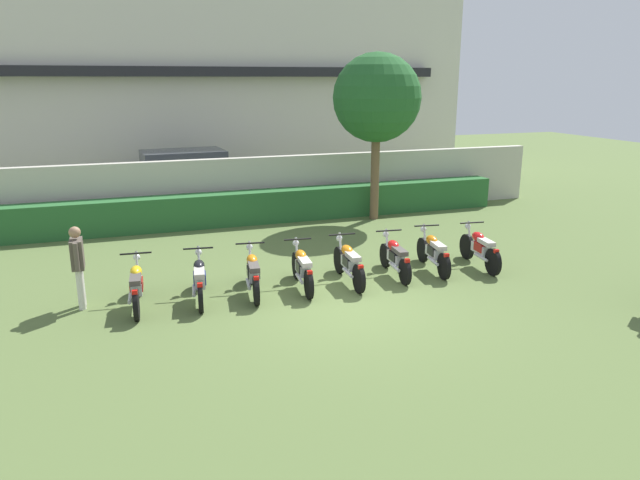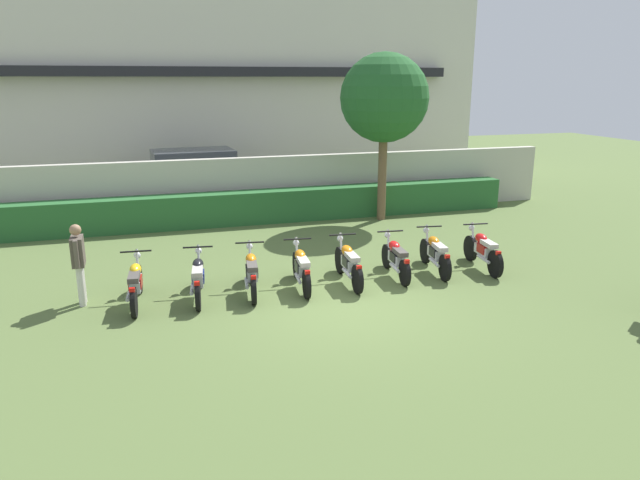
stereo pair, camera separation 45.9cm
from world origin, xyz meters
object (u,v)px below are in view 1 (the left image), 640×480
(motorcycle_in_row_2, at_px, (253,273))
(motorcycle_in_row_3, at_px, (302,268))
(motorcycle_in_row_7, at_px, (480,248))
(parked_car, at_px, (189,178))
(motorcycle_in_row_4, at_px, (349,262))
(inspector_person, at_px, (78,261))
(tree_near_inspector, at_px, (377,98))
(motorcycle_in_row_0, at_px, (137,285))
(motorcycle_in_row_1, at_px, (200,279))
(motorcycle_in_row_5, at_px, (395,257))
(motorcycle_in_row_6, at_px, (433,252))

(motorcycle_in_row_2, height_order, motorcycle_in_row_3, same)
(motorcycle_in_row_3, bearing_deg, motorcycle_in_row_7, -84.14)
(parked_car, height_order, motorcycle_in_row_4, parked_car)
(motorcycle_in_row_2, relative_size, inspector_person, 1.18)
(tree_near_inspector, relative_size, motorcycle_in_row_2, 2.67)
(motorcycle_in_row_0, distance_m, motorcycle_in_row_1, 1.19)
(motorcycle_in_row_0, distance_m, motorcycle_in_row_5, 5.48)
(motorcycle_in_row_3, bearing_deg, motorcycle_in_row_0, 95.21)
(motorcycle_in_row_1, distance_m, motorcycle_in_row_6, 5.29)
(motorcycle_in_row_1, bearing_deg, motorcycle_in_row_0, 96.53)
(parked_car, height_order, motorcycle_in_row_3, parked_car)
(motorcycle_in_row_7, bearing_deg, motorcycle_in_row_6, 89.76)
(tree_near_inspector, height_order, motorcycle_in_row_5, tree_near_inspector)
(motorcycle_in_row_5, bearing_deg, tree_near_inspector, -13.77)
(motorcycle_in_row_1, bearing_deg, motorcycle_in_row_7, -82.57)
(tree_near_inspector, bearing_deg, motorcycle_in_row_0, -144.32)
(motorcycle_in_row_2, relative_size, motorcycle_in_row_7, 0.99)
(motorcycle_in_row_7, bearing_deg, motorcycle_in_row_0, 96.30)
(motorcycle_in_row_0, bearing_deg, motorcycle_in_row_3, -85.95)
(parked_car, distance_m, inspector_person, 9.48)
(motorcycle_in_row_1, height_order, inspector_person, inspector_person)
(tree_near_inspector, distance_m, motorcycle_in_row_6, 6.13)
(motorcycle_in_row_0, relative_size, motorcycle_in_row_3, 1.03)
(motorcycle_in_row_3, bearing_deg, tree_near_inspector, -31.59)
(motorcycle_in_row_6, xyz_separation_m, motorcycle_in_row_7, (1.15, -0.13, 0.01))
(parked_car, bearing_deg, motorcycle_in_row_3, -86.79)
(motorcycle_in_row_3, bearing_deg, parked_car, 12.67)
(inspector_person, bearing_deg, motorcycle_in_row_6, -1.58)
(motorcycle_in_row_5, bearing_deg, parked_car, 25.61)
(parked_car, bearing_deg, inspector_person, -113.30)
(motorcycle_in_row_3, relative_size, motorcycle_in_row_5, 1.03)
(motorcycle_in_row_3, bearing_deg, motorcycle_in_row_5, -81.98)
(motorcycle_in_row_0, bearing_deg, motorcycle_in_row_1, -86.34)
(motorcycle_in_row_2, distance_m, motorcycle_in_row_4, 2.09)
(motorcycle_in_row_1, relative_size, motorcycle_in_row_6, 0.99)
(motorcycle_in_row_7, bearing_deg, motorcycle_in_row_4, 96.59)
(motorcycle_in_row_2, relative_size, motorcycle_in_row_4, 0.97)
(tree_near_inspector, xyz_separation_m, motorcycle_in_row_7, (0.29, -5.28, -3.21))
(motorcycle_in_row_5, xyz_separation_m, inspector_person, (-6.49, 0.26, 0.50))
(motorcycle_in_row_3, bearing_deg, motorcycle_in_row_4, -84.17)
(parked_car, xyz_separation_m, motorcycle_in_row_4, (2.18, -9.28, -0.49))
(motorcycle_in_row_0, relative_size, motorcycle_in_row_6, 1.01)
(motorcycle_in_row_2, bearing_deg, motorcycle_in_row_5, -81.07)
(motorcycle_in_row_2, bearing_deg, motorcycle_in_row_3, -83.25)
(tree_near_inspector, relative_size, motorcycle_in_row_3, 2.70)
(motorcycle_in_row_5, bearing_deg, motorcycle_in_row_4, 100.09)
(motorcycle_in_row_0, distance_m, motorcycle_in_row_6, 6.47)
(motorcycle_in_row_1, distance_m, motorcycle_in_row_5, 4.29)
(motorcycle_in_row_6, bearing_deg, motorcycle_in_row_2, 100.01)
(motorcycle_in_row_6, relative_size, inspector_person, 1.18)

